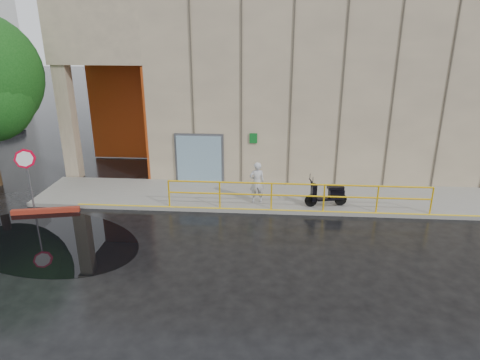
% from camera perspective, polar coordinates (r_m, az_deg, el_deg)
% --- Properties ---
extents(ground, '(120.00, 120.00, 0.00)m').
position_cam_1_polar(ground, '(13.49, -10.27, -9.37)').
color(ground, black).
rests_on(ground, ground).
extents(sidewalk, '(20.00, 3.00, 0.15)m').
position_cam_1_polar(sidewalk, '(17.14, 6.52, -2.31)').
color(sidewalk, gray).
rests_on(sidewalk, ground).
extents(building, '(20.00, 10.17, 8.00)m').
position_cam_1_polar(building, '(22.54, 9.25, 13.79)').
color(building, gray).
rests_on(building, ground).
extents(guardrail, '(9.56, 0.06, 1.03)m').
position_cam_1_polar(guardrail, '(15.68, 7.69, -2.16)').
color(guardrail, '#EDB40C').
rests_on(guardrail, sidewalk).
extents(person, '(0.64, 0.48, 1.59)m').
position_cam_1_polar(person, '(16.15, 2.27, -0.31)').
color(person, '#B8B9BD').
rests_on(person, sidewalk).
extents(scooter, '(1.63, 0.78, 1.23)m').
position_cam_1_polar(scooter, '(16.14, 11.55, -1.06)').
color(scooter, black).
rests_on(scooter, sidewalk).
extents(stop_sign, '(0.62, 0.44, 2.42)m').
position_cam_1_polar(stop_sign, '(17.13, -26.60, 1.67)').
color(stop_sign, '#5C5C60').
rests_on(stop_sign, ground).
extents(red_curb, '(2.38, 0.70, 0.18)m').
position_cam_1_polar(red_curb, '(17.35, -24.49, -3.75)').
color(red_curb, maroon).
rests_on(red_curb, ground).
extents(puddle, '(7.52, 6.08, 0.01)m').
position_cam_1_polar(puddle, '(15.26, -24.17, -7.30)').
color(puddle, black).
rests_on(puddle, ground).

